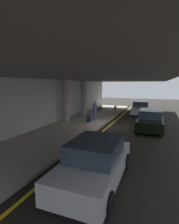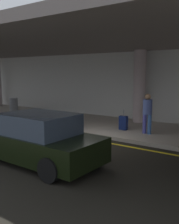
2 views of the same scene
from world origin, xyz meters
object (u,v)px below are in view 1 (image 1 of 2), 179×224
(car_silver_no2, at_px, (95,162))
(suitcase_upright_secondary, at_px, (115,108))
(car_black, at_px, (150,120))
(support_column_left_mid, at_px, (66,101))
(support_column_center, at_px, (84,97))
(traveler_with_luggage, at_px, (95,109))
(bench_metal, at_px, (99,108))
(car_silver, at_px, (141,108))
(suitcase_upright_primary, at_px, (89,119))

(car_silver_no2, xyz_separation_m, suitcase_upright_secondary, (15.62, 2.88, -0.25))
(car_silver_no2, relative_size, suitcase_upright_secondary, 4.56)
(car_black, xyz_separation_m, suitcase_upright_secondary, (7.30, 4.37, -0.25))
(support_column_left_mid, height_order, support_column_center, same)
(car_silver_no2, relative_size, traveler_with_luggage, 2.44)
(support_column_center, distance_m, bench_metal, 3.65)
(support_column_left_mid, bearing_deg, suitcase_upright_secondary, -20.21)
(support_column_center, bearing_deg, car_silver, -62.30)
(car_silver, height_order, traveler_with_luggage, traveler_with_luggage)
(bench_metal, bearing_deg, traveler_with_luggage, -165.36)
(car_silver_no2, xyz_separation_m, bench_metal, (15.40, 4.93, -0.21))
(car_silver, height_order, suitcase_upright_secondary, car_silver)
(suitcase_upright_secondary, bearing_deg, traveler_with_luggage, 171.76)
(car_silver_no2, relative_size, bench_metal, 2.56)
(car_silver_no2, bearing_deg, car_black, -11.63)
(support_column_left_mid, bearing_deg, suitcase_upright_primary, -82.58)
(support_column_center, distance_m, suitcase_upright_secondary, 4.69)
(support_column_center, bearing_deg, car_black, -118.17)
(car_silver_no2, height_order, suitcase_upright_primary, car_silver_no2)
(bench_metal, bearing_deg, support_column_center, 167.86)
(support_column_left_mid, xyz_separation_m, support_column_center, (4.00, 0.00, 0.00))
(suitcase_upright_secondary, bearing_deg, car_silver_no2, -172.71)
(car_silver_no2, distance_m, suitcase_upright_primary, 9.13)
(car_black, distance_m, traveler_with_luggage, 5.09)
(suitcase_upright_primary, relative_size, suitcase_upright_secondary, 1.00)
(support_column_left_mid, relative_size, car_silver, 0.89)
(car_silver_no2, bearing_deg, support_column_left_mid, 33.25)
(bench_metal, bearing_deg, suitcase_upright_secondary, -83.99)
(support_column_left_mid, distance_m, car_silver, 9.24)
(support_column_center, distance_m, traveler_with_luggage, 3.48)
(suitcase_upright_primary, distance_m, bench_metal, 7.13)
(suitcase_upright_secondary, bearing_deg, support_column_left_mid, 156.63)
(suitcase_upright_secondary, bearing_deg, suitcase_upright_primary, 171.59)
(car_silver_no2, xyz_separation_m, suitcase_upright_primary, (8.41, 3.54, -0.25))
(car_silver, distance_m, bench_metal, 5.13)
(support_column_center, xyz_separation_m, suitcase_upright_secondary, (3.48, -2.75, -1.51))
(car_black, height_order, bench_metal, car_black)
(support_column_center, distance_m, suitcase_upright_primary, 4.53)
(support_column_left_mid, bearing_deg, support_column_center, 0.00)
(support_column_left_mid, distance_m, suitcase_upright_primary, 2.60)
(suitcase_upright_secondary, xyz_separation_m, bench_metal, (-0.22, 2.05, 0.04))
(support_column_left_mid, height_order, suitcase_upright_primary, support_column_left_mid)
(traveler_with_luggage, relative_size, suitcase_upright_secondary, 1.87)
(car_silver_no2, height_order, traveler_with_luggage, traveler_with_luggage)
(support_column_center, relative_size, bench_metal, 2.28)
(support_column_center, xyz_separation_m, bench_metal, (3.27, -0.70, -1.47))
(suitcase_upright_primary, bearing_deg, car_silver, -13.69)
(car_silver_no2, bearing_deg, suitcase_upright_secondary, 9.00)
(support_column_left_mid, height_order, car_silver_no2, support_column_left_mid)
(support_column_center, height_order, car_silver, support_column_center)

